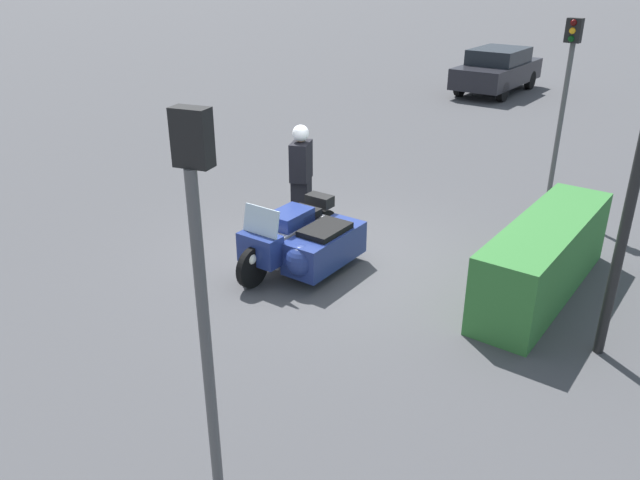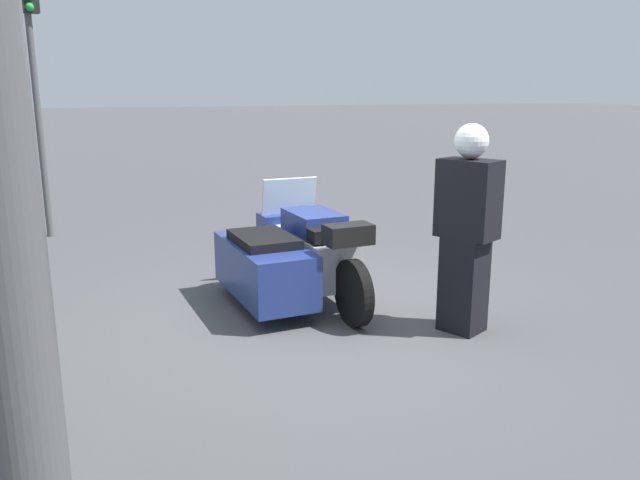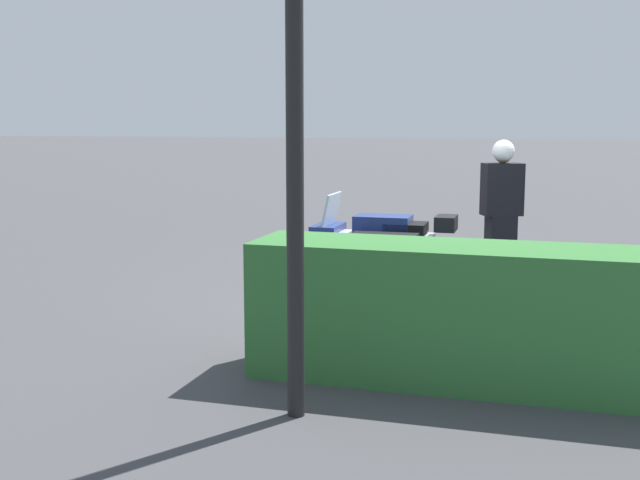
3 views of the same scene
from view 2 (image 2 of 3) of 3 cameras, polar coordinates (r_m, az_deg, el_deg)
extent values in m
plane|color=#424244|center=(5.73, -1.11, -7.45)|extent=(160.00, 160.00, 0.00)
cylinder|color=black|center=(7.10, -3.43, -0.77)|extent=(0.61, 0.11, 0.61)
cylinder|color=black|center=(5.55, 3.08, -4.85)|extent=(0.61, 0.11, 0.61)
cylinder|color=black|center=(5.98, -4.91, -4.19)|extent=(0.47, 0.11, 0.47)
cube|color=#B7B7BC|center=(6.28, -0.58, -1.39)|extent=(1.25, 0.49, 0.45)
cube|color=navy|center=(6.20, -0.59, 1.51)|extent=(0.68, 0.46, 0.24)
cube|color=black|center=(5.95, 0.50, 0.81)|extent=(0.50, 0.45, 0.12)
cube|color=navy|center=(6.88, -2.92, 0.70)|extent=(0.33, 0.64, 0.44)
cube|color=silver|center=(6.76, -2.82, 4.05)|extent=(0.12, 0.61, 0.40)
sphere|color=white|center=(7.10, -3.58, 0.54)|extent=(0.18, 0.18, 0.18)
cube|color=navy|center=(5.99, -5.12, -2.63)|extent=(1.41, 0.62, 0.50)
sphere|color=navy|center=(6.53, -6.84, -1.09)|extent=(0.48, 0.47, 0.47)
cube|color=black|center=(5.92, -5.18, 0.07)|extent=(0.78, 0.52, 0.09)
cube|color=black|center=(5.51, 2.61, 0.51)|extent=(0.25, 0.43, 0.18)
cube|color=black|center=(5.55, 12.99, -3.96)|extent=(0.43, 0.41, 0.84)
cube|color=black|center=(5.38, 13.41, 3.68)|extent=(0.56, 0.46, 0.66)
sphere|color=tan|center=(5.32, 13.67, 8.39)|extent=(0.23, 0.23, 0.23)
sphere|color=white|center=(5.32, 13.70, 8.82)|extent=(0.28, 0.28, 0.28)
cylinder|color=#4C4C4C|center=(9.63, -24.25, 9.21)|extent=(0.09, 0.09, 3.05)
sphere|color=green|center=(9.56, -25.02, 18.75)|extent=(0.11, 0.11, 0.11)
camera|label=1|loc=(12.90, -40.06, 20.72)|focal=35.00mm
camera|label=3|loc=(8.02, -87.15, 0.60)|focal=45.00mm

